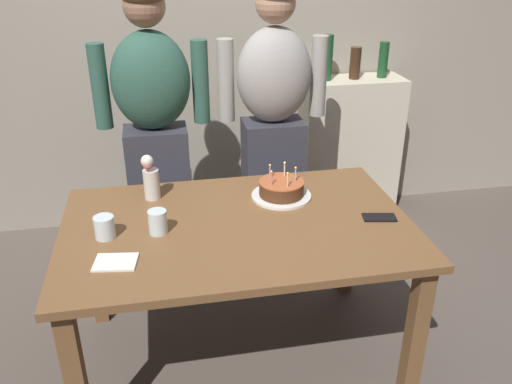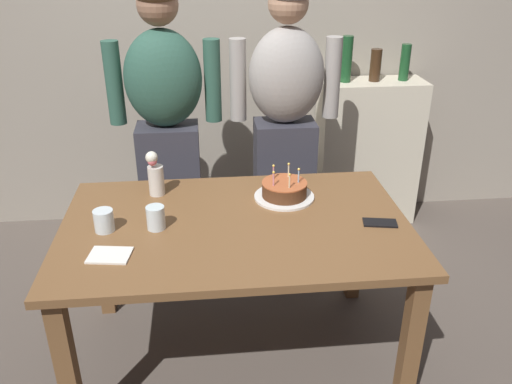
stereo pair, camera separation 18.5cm
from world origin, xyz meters
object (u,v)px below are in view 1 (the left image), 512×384
object	(u,v)px
flower_vase	(151,179)
water_glass_near	(158,222)
person_man_bearded	(156,137)
napkin_stack	(116,262)
birthday_cake	(281,190)
cell_phone	(379,217)
person_woman_cardigan	(273,129)
water_glass_far	(105,227)

from	to	relation	value
flower_vase	water_glass_near	bearing A→B (deg)	-86.37
person_man_bearded	napkin_stack	bearing A→B (deg)	79.90
napkin_stack	flower_vase	world-z (taller)	flower_vase
napkin_stack	flower_vase	bearing A→B (deg)	74.66
birthday_cake	cell_phone	distance (m)	0.47
cell_phone	napkin_stack	world-z (taller)	same
napkin_stack	person_man_bearded	xyz separation A→B (m)	(0.18, 1.02, 0.13)
person_man_bearded	person_woman_cardigan	distance (m)	0.66
person_man_bearded	person_woman_cardigan	xyz separation A→B (m)	(0.66, 0.00, 0.00)
person_woman_cardigan	water_glass_far	bearing A→B (deg)	42.51
person_man_bearded	water_glass_far	bearing A→B (deg)	74.23
flower_vase	person_woman_cardigan	distance (m)	0.85
water_glass_near	person_woman_cardigan	distance (m)	1.06
napkin_stack	person_woman_cardigan	bearing A→B (deg)	50.50
birthday_cake	person_woman_cardigan	distance (m)	0.60
cell_phone	person_woman_cardigan	world-z (taller)	person_woman_cardigan
napkin_stack	flower_vase	distance (m)	0.56
flower_vase	person_man_bearded	size ratio (longest dim) A/B	0.13
napkin_stack	flower_vase	size ratio (longest dim) A/B	0.71
water_glass_far	person_man_bearded	size ratio (longest dim) A/B	0.06
person_woman_cardigan	person_man_bearded	bearing A→B (deg)	0.00
water_glass_far	person_man_bearded	bearing A→B (deg)	74.23
cell_phone	flower_vase	size ratio (longest dim) A/B	0.64
birthday_cake	water_glass_near	size ratio (longest dim) A/B	2.79
birthday_cake	person_man_bearded	xyz separation A→B (m)	(-0.57, 0.59, 0.10)
cell_phone	napkin_stack	bearing A→B (deg)	-162.00
flower_vase	person_man_bearded	world-z (taller)	person_man_bearded
napkin_stack	person_woman_cardigan	distance (m)	1.32
water_glass_near	flower_vase	xyz separation A→B (m)	(-0.02, 0.33, 0.05)
flower_vase	napkin_stack	bearing A→B (deg)	-105.34
napkin_stack	water_glass_near	bearing A→B (deg)	50.42
cell_phone	flower_vase	world-z (taller)	flower_vase
birthday_cake	flower_vase	bearing A→B (deg)	170.63
water_glass_near	napkin_stack	bearing A→B (deg)	-129.58
water_glass_near	person_man_bearded	size ratio (longest dim) A/B	0.06
flower_vase	person_woman_cardigan	size ratio (longest dim) A/B	0.13
birthday_cake	water_glass_near	xyz separation A→B (m)	(-0.58, -0.23, 0.01)
water_glass_far	cell_phone	world-z (taller)	water_glass_far
water_glass_far	napkin_stack	world-z (taller)	water_glass_far
flower_vase	birthday_cake	bearing A→B (deg)	-9.37
person_woman_cardigan	napkin_stack	bearing A→B (deg)	50.50
water_glass_far	cell_phone	bearing A→B (deg)	-2.99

